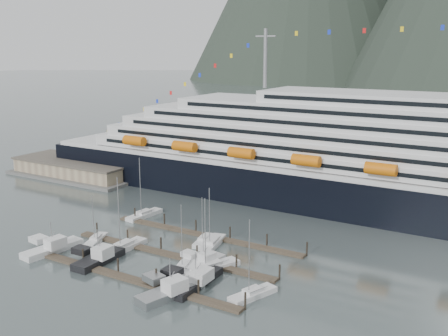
{
  "coord_description": "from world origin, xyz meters",
  "views": [
    {
      "loc": [
        55.66,
        -76.77,
        41.12
      ],
      "look_at": [
        -3.47,
        22.0,
        14.7
      ],
      "focal_mm": 42.0,
      "sensor_mm": 36.0,
      "label": 1
    }
  ],
  "objects_px": {
    "sailboat_c": "(184,268)",
    "sailboat_h": "(253,295)",
    "sailboat_a": "(96,240)",
    "sailboat_g": "(211,245)",
    "sailboat_d": "(211,268)",
    "sailboat_b": "(124,248)",
    "sailboat_e": "(144,215)",
    "trawler_a": "(52,247)",
    "cruise_ship": "(408,168)",
    "trawler_d": "(170,290)",
    "trawler_e": "(203,262)",
    "sailboat_f": "(204,241)",
    "trawler_c": "(195,281)",
    "trawler_b": "(98,258)",
    "warehouse": "(76,169)"
  },
  "relations": [
    {
      "from": "warehouse",
      "to": "sailboat_g",
      "type": "bearing_deg",
      "value": -23.0
    },
    {
      "from": "trawler_a",
      "to": "sailboat_g",
      "type": "bearing_deg",
      "value": -46.54
    },
    {
      "from": "sailboat_b",
      "to": "trawler_a",
      "type": "height_order",
      "value": "sailboat_b"
    },
    {
      "from": "sailboat_f",
      "to": "trawler_c",
      "type": "height_order",
      "value": "sailboat_f"
    },
    {
      "from": "warehouse",
      "to": "trawler_a",
      "type": "bearing_deg",
      "value": -47.98
    },
    {
      "from": "trawler_a",
      "to": "trawler_c",
      "type": "relative_size",
      "value": 0.98
    },
    {
      "from": "trawler_d",
      "to": "trawler_e",
      "type": "bearing_deg",
      "value": 24.48
    },
    {
      "from": "sailboat_b",
      "to": "sailboat_e",
      "type": "distance_m",
      "value": 21.98
    },
    {
      "from": "cruise_ship",
      "to": "sailboat_c",
      "type": "height_order",
      "value": "cruise_ship"
    },
    {
      "from": "sailboat_a",
      "to": "trawler_a",
      "type": "relative_size",
      "value": 0.83
    },
    {
      "from": "trawler_e",
      "to": "sailboat_f",
      "type": "bearing_deg",
      "value": 41.59
    },
    {
      "from": "trawler_a",
      "to": "trawler_e",
      "type": "relative_size",
      "value": 1.31
    },
    {
      "from": "sailboat_c",
      "to": "sailboat_g",
      "type": "bearing_deg",
      "value": -8.06
    },
    {
      "from": "cruise_ship",
      "to": "sailboat_g",
      "type": "height_order",
      "value": "cruise_ship"
    },
    {
      "from": "sailboat_h",
      "to": "trawler_a",
      "type": "distance_m",
      "value": 45.28
    },
    {
      "from": "sailboat_g",
      "to": "sailboat_d",
      "type": "bearing_deg",
      "value": -160.53
    },
    {
      "from": "sailboat_a",
      "to": "trawler_c",
      "type": "height_order",
      "value": "sailboat_a"
    },
    {
      "from": "sailboat_g",
      "to": "trawler_c",
      "type": "bearing_deg",
      "value": -168.73
    },
    {
      "from": "sailboat_b",
      "to": "sailboat_a",
      "type": "bearing_deg",
      "value": 89.39
    },
    {
      "from": "sailboat_g",
      "to": "trawler_a",
      "type": "bearing_deg",
      "value": 113.76
    },
    {
      "from": "sailboat_g",
      "to": "trawler_d",
      "type": "xyz_separation_m",
      "value": [
        5.98,
        -22.72,
        0.51
      ]
    },
    {
      "from": "sailboat_f",
      "to": "trawler_a",
      "type": "distance_m",
      "value": 31.63
    },
    {
      "from": "sailboat_e",
      "to": "trawler_c",
      "type": "height_order",
      "value": "sailboat_e"
    },
    {
      "from": "sailboat_f",
      "to": "trawler_a",
      "type": "bearing_deg",
      "value": 117.35
    },
    {
      "from": "sailboat_c",
      "to": "sailboat_h",
      "type": "bearing_deg",
      "value": -117.17
    },
    {
      "from": "cruise_ship",
      "to": "sailboat_e",
      "type": "xyz_separation_m",
      "value": [
        -55.5,
        -34.95,
        -11.6
      ]
    },
    {
      "from": "sailboat_f",
      "to": "trawler_d",
      "type": "xyz_separation_m",
      "value": [
        8.63,
        -23.76,
        0.54
      ]
    },
    {
      "from": "sailboat_c",
      "to": "trawler_a",
      "type": "relative_size",
      "value": 1.02
    },
    {
      "from": "sailboat_c",
      "to": "sailboat_h",
      "type": "xyz_separation_m",
      "value": [
        16.5,
        -3.19,
        0.02
      ]
    },
    {
      "from": "sailboat_f",
      "to": "sailboat_b",
      "type": "bearing_deg",
      "value": 122.01
    },
    {
      "from": "sailboat_d",
      "to": "sailboat_e",
      "type": "height_order",
      "value": "sailboat_e"
    },
    {
      "from": "sailboat_d",
      "to": "trawler_b",
      "type": "xyz_separation_m",
      "value": [
        -20.94,
        -8.24,
        0.51
      ]
    },
    {
      "from": "sailboat_d",
      "to": "trawler_e",
      "type": "height_order",
      "value": "sailboat_d"
    },
    {
      "from": "trawler_c",
      "to": "trawler_d",
      "type": "xyz_separation_m",
      "value": [
        -1.48,
        -5.44,
        0.05
      ]
    },
    {
      "from": "sailboat_a",
      "to": "sailboat_g",
      "type": "bearing_deg",
      "value": -86.38
    },
    {
      "from": "sailboat_b",
      "to": "trawler_d",
      "type": "distance_m",
      "value": 23.8
    },
    {
      "from": "sailboat_b",
      "to": "trawler_c",
      "type": "relative_size",
      "value": 1.21
    },
    {
      "from": "sailboat_e",
      "to": "sailboat_f",
      "type": "distance_m",
      "value": 23.67
    },
    {
      "from": "cruise_ship",
      "to": "warehouse",
      "type": "bearing_deg",
      "value": -172.77
    },
    {
      "from": "sailboat_c",
      "to": "sailboat_e",
      "type": "height_order",
      "value": "sailboat_e"
    },
    {
      "from": "sailboat_f",
      "to": "sailboat_h",
      "type": "xyz_separation_m",
      "value": [
        20.98,
        -17.01,
        0.04
      ]
    },
    {
      "from": "trawler_b",
      "to": "trawler_a",
      "type": "bearing_deg",
      "value": 92.24
    },
    {
      "from": "sailboat_c",
      "to": "trawler_e",
      "type": "relative_size",
      "value": 1.34
    },
    {
      "from": "sailboat_e",
      "to": "sailboat_b",
      "type": "bearing_deg",
      "value": -146.75
    },
    {
      "from": "sailboat_g",
      "to": "trawler_b",
      "type": "relative_size",
      "value": 1.18
    },
    {
      "from": "cruise_ship",
      "to": "sailboat_e",
      "type": "bearing_deg",
      "value": -147.8
    },
    {
      "from": "sailboat_g",
      "to": "trawler_b",
      "type": "bearing_deg",
      "value": 129.82
    },
    {
      "from": "sailboat_a",
      "to": "sailboat_c",
      "type": "xyz_separation_m",
      "value": [
        24.83,
        -2.19,
        0.02
      ]
    },
    {
      "from": "warehouse",
      "to": "sailboat_f",
      "type": "distance_m",
      "value": 75.04
    },
    {
      "from": "sailboat_b",
      "to": "sailboat_e",
      "type": "bearing_deg",
      "value": 30.09
    }
  ]
}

